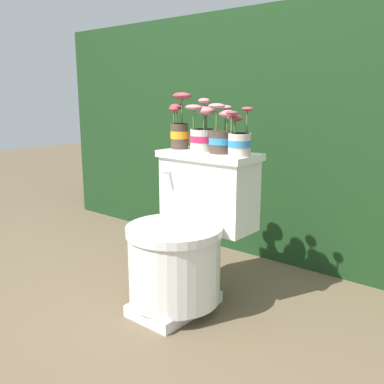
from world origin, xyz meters
TOP-DOWN VIEW (x-y plane):
  - ground_plane at (0.00, 0.00)m, footprint 12.00×12.00m
  - hedge_backdrop at (0.00, 1.18)m, footprint 3.47×0.89m
  - toilet at (-0.04, 0.04)m, footprint 0.46×0.55m
  - potted_plant_left at (-0.22, 0.21)m, footprint 0.12×0.09m
  - potted_plant_midleft at (-0.09, 0.21)m, footprint 0.13×0.13m
  - potted_plant_middle at (0.03, 0.20)m, footprint 0.13×0.12m
  - potted_plant_midright at (0.13, 0.18)m, footprint 0.11×0.10m

SIDE VIEW (x-z plane):
  - ground_plane at x=0.00m, z-range 0.00..0.00m
  - toilet at x=-0.04m, z-range -0.03..0.64m
  - hedge_backdrop at x=0.00m, z-range 0.00..1.38m
  - potted_plant_midright at x=0.13m, z-range 0.63..0.83m
  - potted_plant_middle at x=0.03m, z-range 0.64..0.85m
  - potted_plant_midleft at x=-0.09m, z-range 0.64..0.87m
  - potted_plant_left at x=-0.22m, z-range 0.64..0.90m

